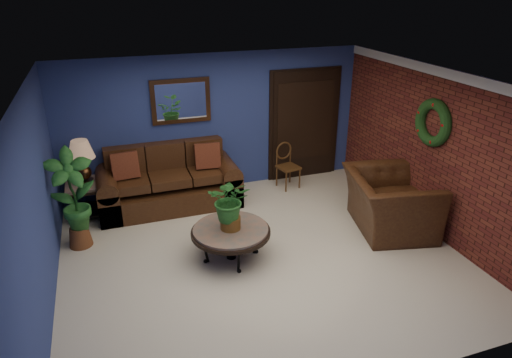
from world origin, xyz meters
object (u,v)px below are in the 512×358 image
object	(u,v)px
sofa	(169,185)
table_lamp	(82,157)
end_table	(87,191)
side_chair	(287,162)
armchair	(389,202)
coffee_table	(231,232)

from	to	relation	value
sofa	table_lamp	distance (m)	1.51
end_table	side_chair	bearing A→B (deg)	1.00
side_chair	end_table	bearing A→B (deg)	168.40
end_table	table_lamp	distance (m)	0.59
table_lamp	armchair	distance (m)	4.90
armchair	coffee_table	bearing A→B (deg)	103.08
sofa	armchair	world-z (taller)	sofa
sofa	coffee_table	world-z (taller)	sofa
end_table	coffee_table	bearing A→B (deg)	-46.19
side_chair	armchair	bearing A→B (deg)	-78.51
coffee_table	table_lamp	size ratio (longest dim) A/B	1.59
end_table	armchair	distance (m)	4.86
coffee_table	armchair	bearing A→B (deg)	0.11
sofa	side_chair	distance (m)	2.23
end_table	armchair	bearing A→B (deg)	-23.67
sofa	armchair	bearing A→B (deg)	-32.50
sofa	table_lamp	xyz separation A→B (m)	(-1.33, -0.04, 0.71)
armchair	table_lamp	bearing A→B (deg)	79.30
sofa	end_table	bearing A→B (deg)	-178.30
coffee_table	end_table	bearing A→B (deg)	133.81
sofa	armchair	size ratio (longest dim) A/B	1.70
coffee_table	table_lamp	world-z (taller)	table_lamp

